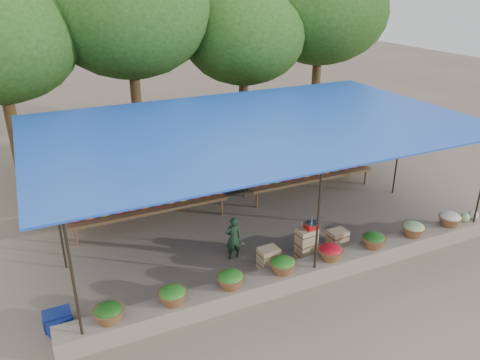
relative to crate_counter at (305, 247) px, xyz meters
name	(u,v)px	position (x,y,z in m)	size (l,w,h in m)	color
ground	(254,224)	(-0.36, 1.97, -0.31)	(60.00, 60.00, 0.00)	brown
stone_curb	(310,272)	(-0.36, -0.78, -0.11)	(10.60, 0.55, 0.40)	slate
stall_canopy	(254,129)	(-0.36, 2.04, 2.36)	(10.80, 6.60, 2.82)	black
produce_baskets	(307,259)	(-0.46, -0.78, 0.25)	(8.98, 0.58, 0.34)	brown
netting_backdrop	(209,146)	(-0.36, 5.12, 0.94)	(10.60, 0.06, 2.50)	#19471E
tree_row	(189,22)	(0.15, 8.06, 4.39)	(16.51, 5.50, 7.12)	#3E2E16
fruit_table_left	(148,201)	(-2.85, 3.32, 0.30)	(4.21, 0.95, 0.93)	#4C341E
fruit_table_right	(307,171)	(2.15, 3.32, 0.30)	(4.21, 0.95, 0.93)	#4C341E
crate_counter	(305,247)	(0.00, 0.00, 0.00)	(2.37, 0.37, 0.77)	tan
weighing_scale	(311,225)	(0.14, 0.00, 0.54)	(0.31, 0.31, 0.33)	red
vendor_seated	(233,238)	(-1.52, 0.72, 0.22)	(0.39, 0.26, 1.07)	#16321D
customer_left	(144,187)	(-2.79, 3.90, 0.47)	(0.76, 0.59, 1.57)	slate
customer_mid	(257,159)	(0.97, 4.41, 0.54)	(1.09, 0.63, 1.69)	slate
customer_right	(305,152)	(2.71, 4.35, 0.51)	(0.96, 0.40, 1.64)	slate
blue_crate_front	(58,319)	(-5.52, -0.01, -0.16)	(0.51, 0.37, 0.31)	navy
blue_crate_back	(59,324)	(-5.51, -0.16, -0.17)	(0.46, 0.33, 0.28)	navy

